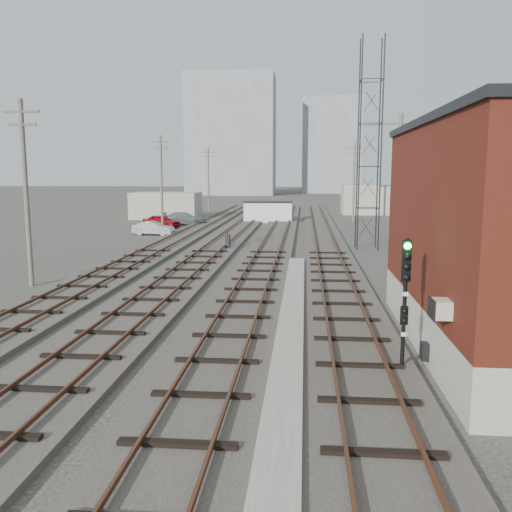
# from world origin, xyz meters

# --- Properties ---
(ground) EXTENTS (320.00, 320.00, 0.00)m
(ground) POSITION_xyz_m (0.00, 60.00, 0.00)
(ground) COLOR #282621
(ground) RESTS_ON ground
(track_right) EXTENTS (3.20, 90.00, 0.39)m
(track_right) POSITION_xyz_m (2.50, 39.00, 0.11)
(track_right) COLOR #332D28
(track_right) RESTS_ON ground
(track_mid_right) EXTENTS (3.20, 90.00, 0.39)m
(track_mid_right) POSITION_xyz_m (-1.50, 39.00, 0.11)
(track_mid_right) COLOR #332D28
(track_mid_right) RESTS_ON ground
(track_mid_left) EXTENTS (3.20, 90.00, 0.39)m
(track_mid_left) POSITION_xyz_m (-5.50, 39.00, 0.11)
(track_mid_left) COLOR #332D28
(track_mid_left) RESTS_ON ground
(track_left) EXTENTS (3.20, 90.00, 0.39)m
(track_left) POSITION_xyz_m (-9.50, 39.00, 0.11)
(track_left) COLOR #332D28
(track_left) RESTS_ON ground
(platform_curb) EXTENTS (0.90, 28.00, 0.26)m
(platform_curb) POSITION_xyz_m (0.50, 14.00, 0.13)
(platform_curb) COLOR gray
(platform_curb) RESTS_ON ground
(lattice_tower) EXTENTS (1.60, 1.60, 15.00)m
(lattice_tower) POSITION_xyz_m (5.50, 35.00, 7.50)
(lattice_tower) COLOR black
(lattice_tower) RESTS_ON ground
(utility_pole_left_a) EXTENTS (1.80, 0.24, 9.00)m
(utility_pole_left_a) POSITION_xyz_m (-12.50, 20.00, 4.80)
(utility_pole_left_a) COLOR #595147
(utility_pole_left_a) RESTS_ON ground
(utility_pole_left_b) EXTENTS (1.80, 0.24, 9.00)m
(utility_pole_left_b) POSITION_xyz_m (-12.50, 45.00, 4.80)
(utility_pole_left_b) COLOR #595147
(utility_pole_left_b) RESTS_ON ground
(utility_pole_left_c) EXTENTS (1.80, 0.24, 9.00)m
(utility_pole_left_c) POSITION_xyz_m (-12.50, 70.00, 4.80)
(utility_pole_left_c) COLOR #595147
(utility_pole_left_c) RESTS_ON ground
(utility_pole_right_a) EXTENTS (1.80, 0.24, 9.00)m
(utility_pole_right_a) POSITION_xyz_m (6.50, 28.00, 4.80)
(utility_pole_right_a) COLOR #595147
(utility_pole_right_a) RESTS_ON ground
(utility_pole_right_b) EXTENTS (1.80, 0.24, 9.00)m
(utility_pole_right_b) POSITION_xyz_m (6.50, 58.00, 4.80)
(utility_pole_right_b) COLOR #595147
(utility_pole_right_b) RESTS_ON ground
(apartment_left) EXTENTS (22.00, 14.00, 30.00)m
(apartment_left) POSITION_xyz_m (-18.00, 135.00, 15.00)
(apartment_left) COLOR gray
(apartment_left) RESTS_ON ground
(apartment_right) EXTENTS (16.00, 12.00, 26.00)m
(apartment_right) POSITION_xyz_m (8.00, 150.00, 13.00)
(apartment_right) COLOR gray
(apartment_right) RESTS_ON ground
(shed_left) EXTENTS (8.00, 5.00, 3.20)m
(shed_left) POSITION_xyz_m (-16.00, 60.00, 1.60)
(shed_left) COLOR gray
(shed_left) RESTS_ON ground
(shed_right) EXTENTS (6.00, 6.00, 4.00)m
(shed_right) POSITION_xyz_m (9.00, 70.00, 2.00)
(shed_right) COLOR gray
(shed_right) RESTS_ON ground
(signal_mast) EXTENTS (0.40, 0.40, 3.78)m
(signal_mast) POSITION_xyz_m (3.70, 9.54, 2.19)
(signal_mast) COLOR gray
(signal_mast) RESTS_ON ground
(switch_stand) EXTENTS (0.34, 0.34, 1.32)m
(switch_stand) POSITION_xyz_m (-4.59, 33.30, 0.63)
(switch_stand) COLOR black
(switch_stand) RESTS_ON ground
(site_trailer) EXTENTS (5.70, 2.73, 2.34)m
(site_trailer) POSITION_xyz_m (-3.26, 56.20, 1.18)
(site_trailer) COLOR white
(site_trailer) RESTS_ON ground
(car_red) EXTENTS (4.25, 2.76, 1.35)m
(car_red) POSITION_xyz_m (-13.56, 48.62, 0.67)
(car_red) COLOR maroon
(car_red) RESTS_ON ground
(car_silver) EXTENTS (3.82, 1.63, 1.22)m
(car_silver) POSITION_xyz_m (-12.60, 42.27, 0.61)
(car_silver) COLOR #A0A4A8
(car_silver) RESTS_ON ground
(car_grey) EXTENTS (4.83, 2.33, 1.36)m
(car_grey) POSITION_xyz_m (-11.98, 52.21, 0.68)
(car_grey) COLOR gray
(car_grey) RESTS_ON ground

